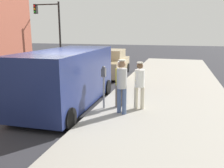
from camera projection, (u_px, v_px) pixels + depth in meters
The scene contains 9 objects.
ground_plane at pixel (69, 109), 8.94m from camera, with size 80.00×80.00×0.00m, color #2D2D33.
sidewalk_slab at pixel (165, 116), 8.02m from camera, with size 5.00×32.00×0.15m, color #9E998E.
parking_meter_near at pixel (104, 80), 8.35m from camera, with size 0.14×0.18×1.52m.
pedestrian_in_yellow at pixel (120, 81), 8.58m from camera, with size 0.34×0.34×1.65m.
pedestrian_in_white at pixel (140, 82), 8.30m from camera, with size 0.35×0.34×1.66m.
pedestrian_in_gray at pixel (122, 83), 7.82m from camera, with size 0.34×0.34×1.80m.
parked_van at pixel (67, 77), 8.97m from camera, with size 2.20×5.23×2.15m.
parked_sedan_ahead at pixel (110, 64), 15.40m from camera, with size 2.10×4.47×1.65m.
traffic_light_corner at pixel (50, 22), 20.62m from camera, with size 2.48×0.42×5.20m.
Camera 1 is at (3.81, -7.79, 2.87)m, focal length 38.53 mm.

